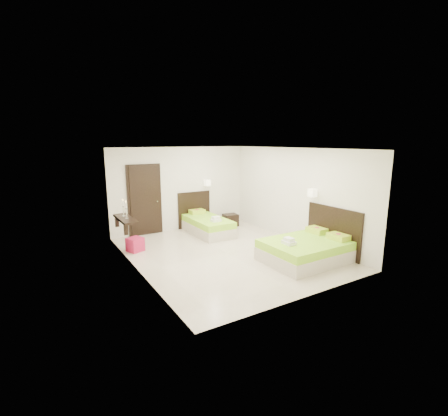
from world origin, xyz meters
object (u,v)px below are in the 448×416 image
bed_double (308,249)px  nightstand (230,220)px  ottoman (135,244)px  bed_single (206,224)px

bed_double → nightstand: size_ratio=4.31×
ottoman → nightstand: bearing=14.3°
bed_double → ottoman: bed_double is taller
nightstand → ottoman: size_ratio=1.26×
bed_single → bed_double: bearing=-74.1°
nightstand → bed_single: bearing=-156.7°
bed_single → nightstand: 1.14m
bed_single → bed_double: bed_double is taller
bed_single → ottoman: size_ratio=5.31×
bed_single → nightstand: size_ratio=4.22×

